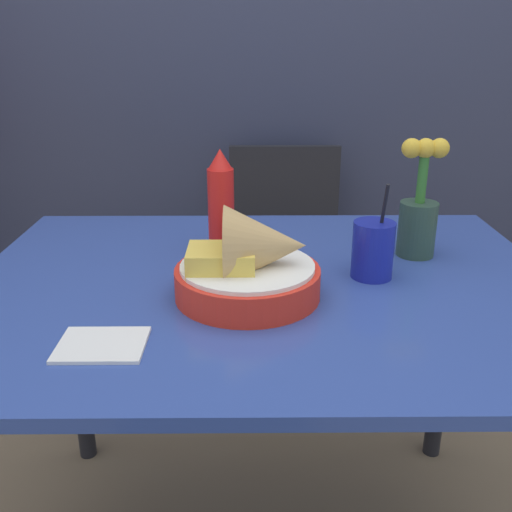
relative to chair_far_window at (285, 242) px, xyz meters
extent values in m
cube|color=#2D334C|center=(-0.10, 0.25, 0.79)|extent=(7.00, 0.06, 2.60)
cube|color=#334C9E|center=(-0.10, -0.90, 0.23)|extent=(1.18, 0.89, 0.02)
cylinder|color=black|center=(-0.63, -0.51, -0.15)|extent=(0.05, 0.05, 0.72)
cylinder|color=black|center=(0.43, -0.51, -0.15)|extent=(0.05, 0.05, 0.72)
cylinder|color=black|center=(-0.18, -0.27, -0.29)|extent=(0.03, 0.03, 0.44)
cylinder|color=black|center=(0.18, -0.27, -0.29)|extent=(0.03, 0.03, 0.44)
cylinder|color=black|center=(-0.18, 0.09, -0.29)|extent=(0.03, 0.03, 0.44)
cylinder|color=black|center=(0.18, 0.09, -0.29)|extent=(0.03, 0.03, 0.44)
cube|color=black|center=(0.00, -0.09, -0.06)|extent=(0.40, 0.40, 0.02)
cube|color=black|center=(0.00, 0.09, 0.14)|extent=(0.40, 0.03, 0.38)
cylinder|color=red|center=(-0.13, -0.97, 0.27)|extent=(0.27, 0.27, 0.06)
cylinder|color=white|center=(-0.13, -0.97, 0.30)|extent=(0.25, 0.25, 0.01)
cone|color=tan|center=(-0.09, -0.97, 0.34)|extent=(0.15, 0.15, 0.15)
cube|color=#E5C14C|center=(-0.18, -0.99, 0.32)|extent=(0.12, 0.10, 0.04)
cylinder|color=red|center=(-0.19, -0.72, 0.33)|extent=(0.06, 0.06, 0.19)
cone|color=red|center=(-0.19, -0.72, 0.45)|extent=(0.05, 0.05, 0.04)
cylinder|color=#192399|center=(0.12, -0.88, 0.30)|extent=(0.08, 0.08, 0.12)
cylinder|color=black|center=(0.12, -0.88, 0.29)|extent=(0.08, 0.08, 0.09)
cylinder|color=black|center=(0.13, -0.88, 0.35)|extent=(0.01, 0.06, 0.18)
cylinder|color=#2D4738|center=(0.24, -0.76, 0.30)|extent=(0.08, 0.08, 0.12)
cylinder|color=#33722D|center=(0.24, -0.76, 0.41)|extent=(0.02, 0.02, 0.11)
sphere|color=gold|center=(0.24, -0.76, 0.48)|extent=(0.04, 0.04, 0.04)
sphere|color=gold|center=(0.21, -0.76, 0.48)|extent=(0.04, 0.04, 0.04)
sphere|color=gold|center=(0.27, -0.76, 0.48)|extent=(0.04, 0.04, 0.04)
cube|color=white|center=(-0.36, -1.16, 0.24)|extent=(0.14, 0.11, 0.01)
camera|label=1|loc=(-0.12, -1.94, 0.69)|focal=40.00mm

